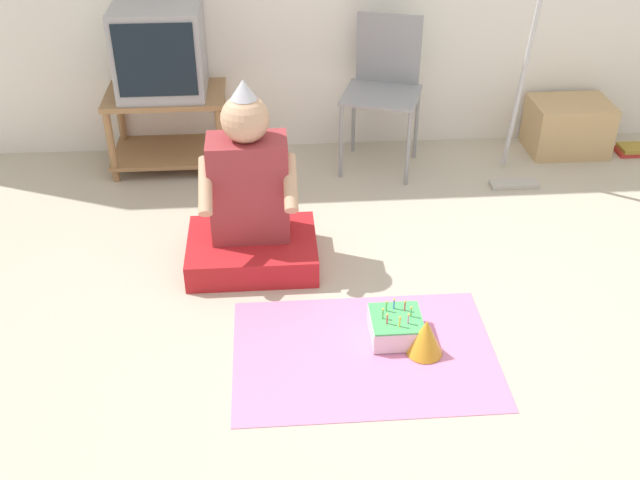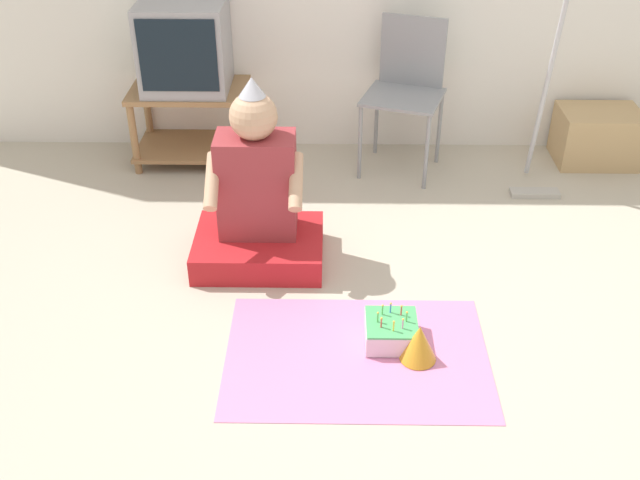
{
  "view_description": "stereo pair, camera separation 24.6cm",
  "coord_description": "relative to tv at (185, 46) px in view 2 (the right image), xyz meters",
  "views": [
    {
      "loc": [
        -0.58,
        -2.42,
        2.13
      ],
      "look_at": [
        -0.38,
        0.32,
        0.35
      ],
      "focal_mm": 42.0,
      "sensor_mm": 36.0,
      "label": 1
    },
    {
      "loc": [
        -0.34,
        -2.43,
        2.13
      ],
      "look_at": [
        -0.38,
        0.32,
        0.35
      ],
      "focal_mm": 42.0,
      "sensor_mm": 36.0,
      "label": 2
    }
  ],
  "objects": [
    {
      "name": "tv",
      "position": [
        0.0,
        0.0,
        0.0
      ],
      "size": [
        0.49,
        0.44,
        0.51
      ],
      "color": "#99999E",
      "rests_on": "tv_stand"
    },
    {
      "name": "tv_stand",
      "position": [
        0.0,
        -0.0,
        -0.44
      ],
      "size": [
        0.7,
        0.45,
        0.47
      ],
      "color": "#997047",
      "rests_on": "ground_plane"
    },
    {
      "name": "ground_plane",
      "position": [
        1.19,
        -1.79,
        -0.72
      ],
      "size": [
        16.0,
        16.0,
        0.0
      ],
      "primitive_type": "plane",
      "color": "#BCB29E"
    },
    {
      "name": "person_seated",
      "position": [
        0.5,
        -1.09,
        -0.42
      ],
      "size": [
        0.63,
        0.48,
        0.94
      ],
      "color": "red",
      "rests_on": "ground_plane"
    },
    {
      "name": "cardboard_box_stack",
      "position": [
        2.49,
        0.02,
        -0.56
      ],
      "size": [
        0.48,
        0.36,
        0.33
      ],
      "color": "tan",
      "rests_on": "ground_plane"
    },
    {
      "name": "folding_chair",
      "position": [
        1.29,
        -0.05,
        -0.2
      ],
      "size": [
        0.54,
        0.52,
        0.89
      ],
      "color": "gray",
      "rests_on": "ground_plane"
    },
    {
      "name": "dust_mop",
      "position": [
        2.03,
        -0.37,
        -0.33
      ],
      "size": [
        0.28,
        0.29,
        1.32
      ],
      "color": "#B2ADA3",
      "rests_on": "ground_plane"
    },
    {
      "name": "birthday_cake",
      "position": [
        1.11,
        -1.74,
        -0.66
      ],
      "size": [
        0.22,
        0.22,
        0.16
      ],
      "color": "silver",
      "rests_on": "party_cloth"
    },
    {
      "name": "party_hat_blue",
      "position": [
        1.22,
        -1.85,
        -0.63
      ],
      "size": [
        0.15,
        0.15,
        0.17
      ],
      "color": "gold",
      "rests_on": "party_cloth"
    },
    {
      "name": "party_cloth",
      "position": [
        0.97,
        -1.83,
        -0.72
      ],
      "size": [
        1.11,
        0.77,
        0.01
      ],
      "color": "pink",
      "rests_on": "ground_plane"
    }
  ]
}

